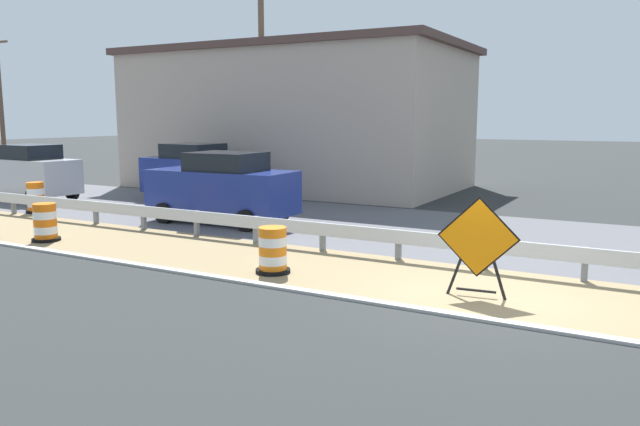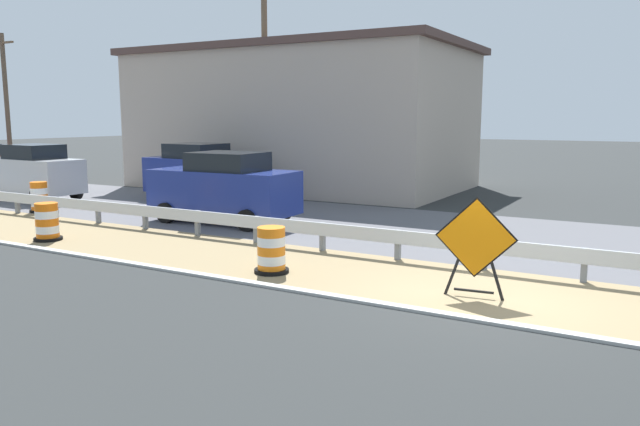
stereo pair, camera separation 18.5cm
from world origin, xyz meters
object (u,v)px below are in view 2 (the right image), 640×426
car_distant_c (200,172)px  utility_pole_near (265,79)px  traffic_barrel_mid (39,198)px  traffic_barrel_nearest (271,252)px  car_distant_b (33,172)px  car_lead_near_lane (224,187)px  utility_pole_mid (7,103)px  traffic_barrel_close (47,224)px  warning_sign_diamond (475,242)px

car_distant_c → utility_pole_near: size_ratio=0.48×
traffic_barrel_mid → utility_pole_near: 9.73m
traffic_barrel_nearest → car_distant_b: bearing=71.3°
car_lead_near_lane → car_distant_b: size_ratio=1.04×
utility_pole_mid → traffic_barrel_nearest: bearing=-113.2°
traffic_barrel_nearest → car_distant_b: (5.01, 14.80, 0.66)m
traffic_barrel_close → utility_pole_near: size_ratio=0.11×
traffic_barrel_mid → warning_sign_diamond: bearing=-99.6°
traffic_barrel_nearest → car_lead_near_lane: bearing=46.7°
car_distant_b → utility_pole_mid: 11.10m
traffic_barrel_mid → utility_pole_near: utility_pole_near is taller
traffic_barrel_nearest → car_distant_b: 15.64m
warning_sign_diamond → traffic_barrel_mid: 16.21m
traffic_barrel_mid → utility_pole_mid: 14.80m
car_distant_c → car_lead_near_lane: bearing=-39.1°
traffic_barrel_close → car_distant_b: 9.20m
traffic_barrel_close → traffic_barrel_mid: traffic_barrel_mid is taller
traffic_barrel_close → utility_pole_near: bearing=1.2°
warning_sign_diamond → traffic_barrel_close: bearing=-94.5°
warning_sign_diamond → traffic_barrel_mid: warning_sign_diamond is taller
car_distant_b → utility_pole_near: bearing=-141.0°
traffic_barrel_close → utility_pole_mid: size_ratio=0.13×
car_lead_near_lane → car_distant_c: car_distant_c is taller
car_lead_near_lane → utility_pole_mid: bearing=-18.7°
car_lead_near_lane → car_distant_c: size_ratio=1.05×
car_distant_c → traffic_barrel_nearest: bearing=-40.2°
warning_sign_diamond → utility_pole_near: 15.97m
traffic_barrel_nearest → traffic_barrel_mid: (3.01, 11.73, 0.03)m
traffic_barrel_close → car_distant_c: size_ratio=0.23×
warning_sign_diamond → car_distant_b: car_distant_b is taller
car_distant_c → utility_pole_near: (2.49, -1.45, 3.69)m
warning_sign_diamond → car_lead_near_lane: size_ratio=0.40×
traffic_barrel_nearest → traffic_barrel_close: 7.17m
traffic_barrel_close → warning_sign_diamond: bearing=-88.0°
traffic_barrel_nearest → traffic_barrel_close: bearing=90.7°
warning_sign_diamond → traffic_barrel_close: size_ratio=1.85×
car_lead_near_lane → car_distant_b: (0.48, 9.98, -0.00)m
utility_pole_near → car_distant_c: bearing=149.9°
traffic_barrel_mid → car_distant_b: bearing=56.9°
car_distant_b → traffic_barrel_nearest: bearing=163.5°
traffic_barrel_mid → traffic_barrel_nearest: bearing=-104.4°
warning_sign_diamond → traffic_barrel_close: 11.44m
car_distant_b → utility_pole_near: (5.55, -7.40, 3.71)m
car_distant_c → utility_pole_near: bearing=62.1°
car_lead_near_lane → utility_pole_mid: utility_pole_mid is taller
traffic_barrel_close → car_lead_near_lane: 5.22m
warning_sign_diamond → car_distant_b: (4.70, 19.05, 0.07)m
traffic_barrel_close → traffic_barrel_nearest: bearing=-89.3°
warning_sign_diamond → traffic_barrel_mid: bearing=-106.1°
utility_pole_mid → traffic_barrel_close: bearing=-121.6°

